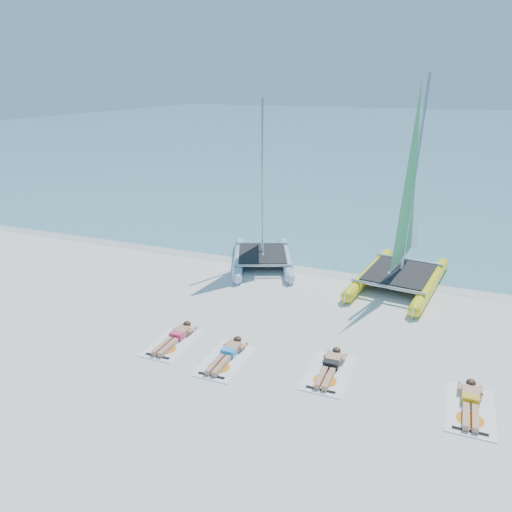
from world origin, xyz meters
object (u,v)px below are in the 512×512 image
Objects in this scene: towel_b at (225,361)px; sunbather_c at (331,365)px; towel_c at (328,373)px; catamaran_blue at (262,216)px; towel_a at (173,343)px; towel_d at (470,410)px; sunbather_a at (176,336)px; sunbather_d at (471,401)px; sunbather_b at (228,353)px; catamaran_yellow at (409,218)px.

sunbather_c is (2.60, 0.61, 0.11)m from towel_b.
catamaran_blue is at bearing 122.80° from towel_c.
sunbather_c is at bearing 13.14° from towel_b.
towel_a and towel_b have the same top height.
towel_b is 1.00× the size of towel_d.
catamaran_blue is 3.42× the size of towel_b.
sunbather_a is 1.00× the size of sunbather_d.
towel_a is 1.70m from sunbather_b.
towel_c is 3.20m from sunbather_d.
catamaran_yellow reaches higher than sunbather_a.
towel_a is at bearing -90.00° from sunbather_a.
sunbather_c is (4.29, 0.13, 0.00)m from sunbather_a.
towel_c is 1.00× the size of towel_d.
towel_a is 1.07× the size of sunbather_b.
catamaran_yellow is 7.88m from towel_d.
sunbather_b is at bearing -178.56° from sunbather_d.
catamaran_yellow is at bearing 64.15° from towel_b.
towel_a is at bearing -119.12° from catamaran_yellow.
sunbather_d is at bearing -64.34° from catamaran_blue.
sunbather_c is at bearing 9.07° from sunbather_b.
towel_b is 5.80m from sunbather_d.
towel_a and towel_c have the same top height.
sunbather_d reaches higher than towel_d.
sunbather_c is at bearing 4.29° from towel_a.
sunbather_a is 1.72m from sunbather_b.
towel_d is at bearing -0.46° from sunbather_b.
sunbather_b is (1.69, -0.09, 0.11)m from towel_a.
catamaran_yellow reaches higher than sunbather_b.
sunbather_a is at bearing 179.17° from towel_c.
sunbather_a is at bearing 164.26° from towel_b.
towel_b and towel_d have the same top height.
sunbather_a is at bearing -178.27° from sunbather_c.
towel_b is 0.22m from sunbather_b.
towel_d is (7.48, -0.14, 0.00)m from towel_a.
catamaran_blue reaches higher than sunbather_a.
catamaran_blue is 10.28m from sunbather_d.
sunbather_a is 1.00× the size of sunbather_c.
towel_a is 1.00× the size of towel_d.
towel_d is at bearing -65.14° from catamaran_blue.
catamaran_blue is 7.35m from sunbather_b.
catamaran_yellow is 7.36m from towel_c.
sunbather_d is at bearing 0.40° from towel_a.
towel_a is 4.29m from towel_c.
towel_b is (1.72, -7.12, -1.88)m from catamaran_blue.
catamaran_blue is at bearing 90.26° from sunbather_a.
sunbather_b and sunbather_d have the same top height.
towel_d is at bearing 1.44° from towel_b.
sunbather_a is 4.29m from towel_c.
towel_d is (3.19, -0.46, -0.11)m from sunbather_c.
towel_b is 2.67m from sunbather_c.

